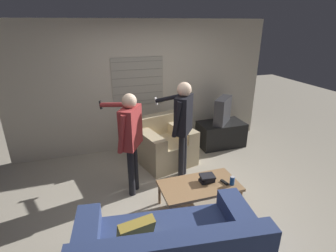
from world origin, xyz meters
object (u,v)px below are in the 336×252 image
at_px(person_right_standing, 183,119).
at_px(tv, 223,110).
at_px(book_stack, 207,178).
at_px(person_left_standing, 130,133).
at_px(armchair_beige, 164,145).
at_px(spare_remote, 224,182).
at_px(coffee_table, 200,187).
at_px(soda_can, 232,181).

bearing_deg(person_right_standing, tv, -16.99).
distance_m(tv, book_stack, 2.09).
height_order(tv, person_left_standing, person_left_standing).
bearing_deg(armchair_beige, spare_remote, 91.05).
height_order(tv, person_right_standing, person_right_standing).
xyz_separation_m(tv, spare_remote, (-0.94, -1.82, -0.39)).
distance_m(armchair_beige, coffee_table, 1.46).
bearing_deg(coffee_table, tv, 53.50).
distance_m(person_left_standing, book_stack, 1.28).
relative_size(book_stack, spare_remote, 1.62).
xyz_separation_m(tv, soda_can, (-0.86, -1.88, -0.34)).
height_order(armchair_beige, book_stack, armchair_beige).
height_order(coffee_table, tv, tv).
bearing_deg(tv, coffee_table, 8.43).
bearing_deg(armchair_beige, person_right_standing, 88.89).
height_order(armchair_beige, soda_can, armchair_beige).
relative_size(soda_can, spare_remote, 0.93).
relative_size(tv, spare_remote, 4.21).
bearing_deg(tv, book_stack, 10.74).
xyz_separation_m(armchair_beige, spare_remote, (0.42, -1.53, 0.05)).
bearing_deg(spare_remote, person_left_standing, 133.70).
height_order(coffee_table, book_stack, book_stack).
distance_m(person_right_standing, book_stack, 1.03).
bearing_deg(person_right_standing, person_left_standing, 139.75).
height_order(book_stack, spare_remote, book_stack).
bearing_deg(book_stack, soda_can, -29.99).
relative_size(armchair_beige, person_left_standing, 0.70).
bearing_deg(tv, person_left_standing, -18.06).
relative_size(coffee_table, person_right_standing, 0.67).
height_order(person_left_standing, person_right_standing, person_right_standing).
bearing_deg(spare_remote, soda_can, -51.93).
distance_m(coffee_table, person_right_standing, 1.11).
height_order(armchair_beige, person_left_standing, person_left_standing).
height_order(armchair_beige, person_right_standing, person_right_standing).
relative_size(book_stack, soda_can, 1.74).
bearing_deg(tv, spare_remote, 17.45).
relative_size(armchair_beige, tv, 1.94).
bearing_deg(spare_remote, tv, 48.63).
relative_size(armchair_beige, soda_can, 8.80).
bearing_deg(coffee_table, spare_remote, -11.91).
height_order(person_right_standing, spare_remote, person_right_standing).
xyz_separation_m(book_stack, spare_remote, (0.22, -0.11, -0.04)).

